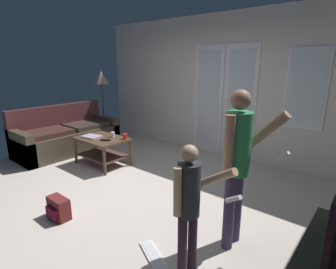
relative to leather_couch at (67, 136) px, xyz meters
name	(u,v)px	position (x,y,z in m)	size (l,w,h in m)	color
ground_plane	(124,194)	(2.40, -0.54, -0.33)	(5.90, 5.02, 0.02)	beige
wall_back_with_doors	(218,88)	(2.46, 1.94, 1.03)	(5.90, 0.09, 2.77)	silver
leather_couch	(67,136)	(0.00, 0.00, 0.00)	(0.90, 2.05, 0.95)	#443B2C
coffee_table	(102,145)	(1.23, -0.01, 0.05)	(0.93, 0.65, 0.51)	#4E3928
person_adult	(238,157)	(4.09, -0.54, 0.63)	(0.56, 0.43, 1.59)	#3C304D
person_child	(190,201)	(3.98, -1.17, 0.40)	(0.52, 0.32, 1.20)	#291A26
floor_lamp	(102,81)	(-0.30, 1.20, 1.09)	(0.35, 0.35, 1.63)	#382C30
backpack	(58,208)	(2.26, -1.45, -0.19)	(0.31, 0.19, 0.26)	maroon
loose_keyboard	(153,255)	(3.59, -1.21, -0.31)	(0.45, 0.31, 0.02)	white
laptop_closed	(92,136)	(1.03, -0.09, 0.20)	(0.33, 0.25, 0.02)	#B7A8BA
cup_near_edge	(125,136)	(1.61, 0.21, 0.24)	(0.08, 0.08, 0.10)	red
cup_by_laptop	(113,135)	(1.33, 0.16, 0.24)	(0.07, 0.07, 0.09)	white
tv_remote_black	(105,140)	(1.42, -0.07, 0.20)	(0.17, 0.05, 0.02)	black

